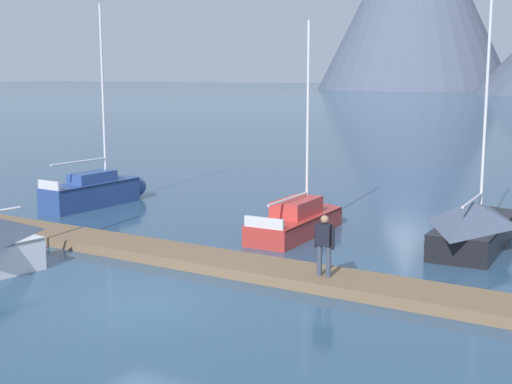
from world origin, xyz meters
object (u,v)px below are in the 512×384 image
(sailboat_mid_dock_port, at_px, (300,219))
(person_on_dock, at_px, (324,242))
(sailboat_nearest_berth, at_px, (98,190))
(sailboat_mid_dock_starboard, at_px, (476,223))

(sailboat_mid_dock_port, xyz_separation_m, person_on_dock, (3.41, -5.64, 0.75))
(sailboat_nearest_berth, height_order, sailboat_mid_dock_starboard, sailboat_mid_dock_starboard)
(sailboat_mid_dock_port, distance_m, person_on_dock, 6.63)
(sailboat_mid_dock_port, xyz_separation_m, sailboat_mid_dock_starboard, (5.99, 1.13, 0.26))
(sailboat_nearest_berth, distance_m, person_on_dock, 14.93)
(sailboat_mid_dock_starboard, bearing_deg, sailboat_nearest_berth, -178.36)
(sailboat_nearest_berth, relative_size, sailboat_mid_dock_starboard, 0.96)
(sailboat_nearest_berth, bearing_deg, sailboat_mid_dock_port, -3.78)
(sailboat_nearest_berth, bearing_deg, person_on_dock, -25.01)
(sailboat_mid_dock_starboard, xyz_separation_m, person_on_dock, (-2.58, -6.77, 0.49))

